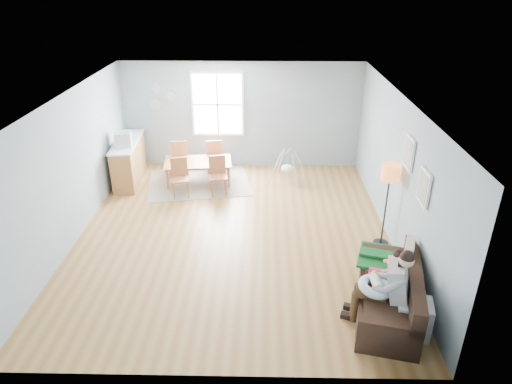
{
  "coord_description": "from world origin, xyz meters",
  "views": [
    {
      "loc": [
        0.59,
        -7.69,
        4.66
      ],
      "look_at": [
        0.44,
        -0.18,
        1.0
      ],
      "focal_mm": 32.0,
      "sensor_mm": 36.0,
      "label": 1
    }
  ],
  "objects_px": {
    "chair_se": "(218,173)",
    "monitor": "(123,139)",
    "toddler": "(390,267)",
    "chair_nw": "(180,155)",
    "floor_lamp": "(390,179)",
    "counter": "(129,161)",
    "father": "(387,284)",
    "baby_swing": "(288,168)",
    "sofa": "(392,296)",
    "chair_sw": "(180,175)",
    "chair_ne": "(214,154)",
    "storage_cube": "(413,317)",
    "dining_table": "(199,172)"
  },
  "relations": [
    {
      "from": "sofa",
      "to": "chair_se",
      "type": "height_order",
      "value": "chair_se"
    },
    {
      "from": "floor_lamp",
      "to": "chair_nw",
      "type": "bearing_deg",
      "value": 143.81
    },
    {
      "from": "floor_lamp",
      "to": "storage_cube",
      "type": "bearing_deg",
      "value": -92.65
    },
    {
      "from": "father",
      "to": "baby_swing",
      "type": "bearing_deg",
      "value": 103.44
    },
    {
      "from": "chair_ne",
      "to": "chair_sw",
      "type": "bearing_deg",
      "value": -116.2
    },
    {
      "from": "chair_se",
      "to": "monitor",
      "type": "height_order",
      "value": "monitor"
    },
    {
      "from": "monitor",
      "to": "baby_swing",
      "type": "distance_m",
      "value": 3.9
    },
    {
      "from": "sofa",
      "to": "chair_sw",
      "type": "distance_m",
      "value": 5.48
    },
    {
      "from": "toddler",
      "to": "storage_cube",
      "type": "relative_size",
      "value": 1.39
    },
    {
      "from": "monitor",
      "to": "father",
      "type": "bearing_deg",
      "value": -42.81
    },
    {
      "from": "toddler",
      "to": "chair_ne",
      "type": "relative_size",
      "value": 0.86
    },
    {
      "from": "father",
      "to": "floor_lamp",
      "type": "bearing_deg",
      "value": 77.47
    },
    {
      "from": "dining_table",
      "to": "chair_ne",
      "type": "xyz_separation_m",
      "value": [
        0.32,
        0.65,
        0.23
      ]
    },
    {
      "from": "chair_nw",
      "to": "counter",
      "type": "relative_size",
      "value": 0.5
    },
    {
      "from": "storage_cube",
      "to": "counter",
      "type": "distance_m",
      "value": 7.46
    },
    {
      "from": "father",
      "to": "storage_cube",
      "type": "distance_m",
      "value": 0.59
    },
    {
      "from": "monitor",
      "to": "floor_lamp",
      "type": "bearing_deg",
      "value": -24.33
    },
    {
      "from": "father",
      "to": "dining_table",
      "type": "xyz_separation_m",
      "value": [
        -3.32,
        4.81,
        -0.41
      ]
    },
    {
      "from": "counter",
      "to": "monitor",
      "type": "distance_m",
      "value": 0.75
    },
    {
      "from": "sofa",
      "to": "chair_sw",
      "type": "bearing_deg",
      "value": 134.45
    },
    {
      "from": "floor_lamp",
      "to": "chair_se",
      "type": "relative_size",
      "value": 1.83
    },
    {
      "from": "floor_lamp",
      "to": "baby_swing",
      "type": "bearing_deg",
      "value": 120.71
    },
    {
      "from": "chair_nw",
      "to": "chair_ne",
      "type": "bearing_deg",
      "value": 10.16
    },
    {
      "from": "counter",
      "to": "storage_cube",
      "type": "bearing_deg",
      "value": -43.71
    },
    {
      "from": "floor_lamp",
      "to": "chair_ne",
      "type": "bearing_deg",
      "value": 136.43
    },
    {
      "from": "chair_nw",
      "to": "chair_ne",
      "type": "xyz_separation_m",
      "value": [
        0.84,
        0.15,
        -0.02
      ]
    },
    {
      "from": "sofa",
      "to": "chair_ne",
      "type": "distance_m",
      "value": 6.12
    },
    {
      "from": "chair_se",
      "to": "baby_swing",
      "type": "bearing_deg",
      "value": 21.33
    },
    {
      "from": "toddler",
      "to": "chair_nw",
      "type": "xyz_separation_m",
      "value": [
        -4.0,
        4.87,
        -0.14
      ]
    },
    {
      "from": "floor_lamp",
      "to": "counter",
      "type": "distance_m",
      "value": 6.23
    },
    {
      "from": "baby_swing",
      "to": "father",
      "type": "bearing_deg",
      "value": -76.56
    },
    {
      "from": "baby_swing",
      "to": "chair_sw",
      "type": "bearing_deg",
      "value": -162.43
    },
    {
      "from": "storage_cube",
      "to": "monitor",
      "type": "xyz_separation_m",
      "value": [
        -5.35,
        4.81,
        0.92
      ]
    },
    {
      "from": "counter",
      "to": "chair_sw",
      "type": "bearing_deg",
      "value": -30.4
    },
    {
      "from": "toddler",
      "to": "father",
      "type": "bearing_deg",
      "value": -108.87
    },
    {
      "from": "father",
      "to": "chair_nw",
      "type": "xyz_separation_m",
      "value": [
        -3.85,
        5.31,
        -0.16
      ]
    },
    {
      "from": "toddler",
      "to": "chair_se",
      "type": "bearing_deg",
      "value": 127.43
    },
    {
      "from": "chair_ne",
      "to": "sofa",
      "type": "bearing_deg",
      "value": -58.56
    },
    {
      "from": "sofa",
      "to": "chair_nw",
      "type": "relative_size",
      "value": 2.27
    },
    {
      "from": "father",
      "to": "chair_sw",
      "type": "xyz_separation_m",
      "value": [
        -3.65,
        4.15,
        -0.19
      ]
    },
    {
      "from": "toddler",
      "to": "chair_nw",
      "type": "distance_m",
      "value": 6.3
    },
    {
      "from": "sofa",
      "to": "storage_cube",
      "type": "xyz_separation_m",
      "value": [
        0.19,
        -0.44,
        -0.02
      ]
    },
    {
      "from": "floor_lamp",
      "to": "counter",
      "type": "xyz_separation_m",
      "value": [
        -5.5,
        2.81,
        -0.82
      ]
    },
    {
      "from": "father",
      "to": "toddler",
      "type": "height_order",
      "value": "father"
    },
    {
      "from": "floor_lamp",
      "to": "counter",
      "type": "relative_size",
      "value": 0.88
    },
    {
      "from": "storage_cube",
      "to": "chair_sw",
      "type": "height_order",
      "value": "chair_sw"
    },
    {
      "from": "floor_lamp",
      "to": "chair_ne",
      "type": "relative_size",
      "value": 1.81
    },
    {
      "from": "dining_table",
      "to": "chair_ne",
      "type": "bearing_deg",
      "value": 57.26
    },
    {
      "from": "floor_lamp",
      "to": "chair_ne",
      "type": "xyz_separation_m",
      "value": [
        -3.48,
        3.31,
        -0.83
      ]
    },
    {
      "from": "sofa",
      "to": "baby_swing",
      "type": "distance_m",
      "value": 4.88
    }
  ]
}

